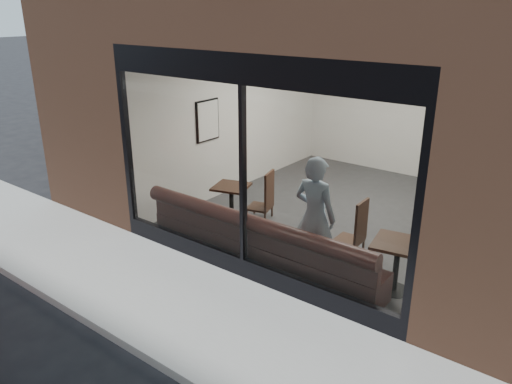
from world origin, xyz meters
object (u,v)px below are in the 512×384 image
Objects in this scene: banquette at (260,253)px; cafe_table_right at (399,244)px; person at (315,216)px; cafe_chair_right at (349,240)px; cafe_table_left at (231,187)px; cafe_chair_left at (260,207)px.

cafe_table_right reaches higher than banquette.
person is 1.09m from cafe_chair_right.
cafe_table_left is 1.42× the size of cafe_chair_left.
cafe_chair_right is at bearing 7.42° from cafe_table_left.
cafe_table_left is at bearing 6.22° from cafe_chair_right.
cafe_chair_right is at bearing 157.96° from cafe_chair_left.
banquette is at bearing 52.14° from cafe_chair_right.
banquette is 1.78m from cafe_chair_left.
person is (0.73, 0.33, 0.68)m from banquette.
cafe_chair_left is (-3.00, 0.86, -0.50)m from cafe_table_right.
person is 1.22m from cafe_table_right.
cafe_chair_right is at bearing 53.34° from banquette.
cafe_table_right is at bearing 15.98° from banquette.
cafe_table_right is at bearing 148.68° from cafe_chair_left.
cafe_chair_right is (0.15, 0.85, -0.66)m from person.
banquette is at bearing 112.13° from cafe_chair_left.
cafe_chair_left is at bearing 164.02° from cafe_table_right.
person is at bearing -169.49° from cafe_table_right.
cafe_table_left is at bearing -14.40° from person.
cafe_chair_left and cafe_chair_right have the same top height.
cafe_chair_left is (0.24, 0.52, -0.50)m from cafe_table_left.
person is at bearing 24.25° from banquette.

